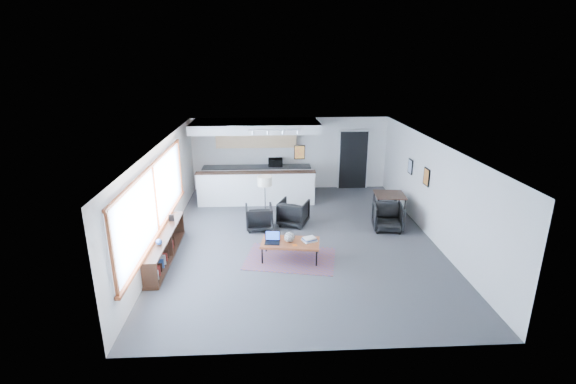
{
  "coord_description": "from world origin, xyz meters",
  "views": [
    {
      "loc": [
        -0.84,
        -10.22,
        4.67
      ],
      "look_at": [
        -0.29,
        0.4,
        1.18
      ],
      "focal_mm": 26.0,
      "sensor_mm": 36.0,
      "label": 1
    }
  ],
  "objects_px": {
    "armchair_right": "(293,211)",
    "dining_chair_far": "(384,209)",
    "dining_chair_near": "(388,218)",
    "book_stack": "(309,239)",
    "armchair_left": "(259,216)",
    "microwave": "(275,162)",
    "ceramic_pot": "(289,237)",
    "laptop": "(272,239)",
    "coffee_table": "(290,243)",
    "floor_lamp": "(265,183)",
    "dining_table": "(390,196)"
  },
  "relations": [
    {
      "from": "coffee_table",
      "to": "floor_lamp",
      "type": "height_order",
      "value": "floor_lamp"
    },
    {
      "from": "dining_chair_far",
      "to": "dining_chair_near",
      "type": "bearing_deg",
      "value": 93.95
    },
    {
      "from": "dining_chair_far",
      "to": "microwave",
      "type": "bearing_deg",
      "value": -28.7
    },
    {
      "from": "dining_chair_far",
      "to": "microwave",
      "type": "height_order",
      "value": "microwave"
    },
    {
      "from": "ceramic_pot",
      "to": "dining_chair_near",
      "type": "relative_size",
      "value": 0.37
    },
    {
      "from": "dining_table",
      "to": "microwave",
      "type": "xyz_separation_m",
      "value": [
        -3.35,
        2.74,
        0.43
      ]
    },
    {
      "from": "armchair_left",
      "to": "armchair_right",
      "type": "distance_m",
      "value": 1.02
    },
    {
      "from": "book_stack",
      "to": "dining_chair_near",
      "type": "height_order",
      "value": "dining_chair_near"
    },
    {
      "from": "coffee_table",
      "to": "dining_chair_near",
      "type": "height_order",
      "value": "dining_chair_near"
    },
    {
      "from": "book_stack",
      "to": "armchair_right",
      "type": "distance_m",
      "value": 2.16
    },
    {
      "from": "coffee_table",
      "to": "armchair_right",
      "type": "distance_m",
      "value": 2.17
    },
    {
      "from": "book_stack",
      "to": "laptop",
      "type": "bearing_deg",
      "value": -179.9
    },
    {
      "from": "armchair_right",
      "to": "dining_chair_far",
      "type": "xyz_separation_m",
      "value": [
        2.75,
        0.33,
        -0.1
      ]
    },
    {
      "from": "dining_table",
      "to": "microwave",
      "type": "bearing_deg",
      "value": 140.7
    },
    {
      "from": "dining_chair_near",
      "to": "dining_chair_far",
      "type": "height_order",
      "value": "dining_chair_near"
    },
    {
      "from": "floor_lamp",
      "to": "armchair_right",
      "type": "bearing_deg",
      "value": -5.56
    },
    {
      "from": "book_stack",
      "to": "floor_lamp",
      "type": "xyz_separation_m",
      "value": [
        -1.05,
        2.22,
        0.76
      ]
    },
    {
      "from": "book_stack",
      "to": "armchair_left",
      "type": "height_order",
      "value": "armchair_left"
    },
    {
      "from": "ceramic_pot",
      "to": "dining_chair_far",
      "type": "bearing_deg",
      "value": 39.9
    },
    {
      "from": "book_stack",
      "to": "floor_lamp",
      "type": "height_order",
      "value": "floor_lamp"
    },
    {
      "from": "dining_table",
      "to": "armchair_right",
      "type": "bearing_deg",
      "value": -171.69
    },
    {
      "from": "book_stack",
      "to": "armchair_left",
      "type": "distance_m",
      "value": 2.25
    },
    {
      "from": "coffee_table",
      "to": "microwave",
      "type": "height_order",
      "value": "microwave"
    },
    {
      "from": "armchair_left",
      "to": "dining_chair_near",
      "type": "distance_m",
      "value": 3.61
    },
    {
      "from": "floor_lamp",
      "to": "microwave",
      "type": "height_order",
      "value": "floor_lamp"
    },
    {
      "from": "laptop",
      "to": "ceramic_pot",
      "type": "height_order",
      "value": "same"
    },
    {
      "from": "microwave",
      "to": "coffee_table",
      "type": "bearing_deg",
      "value": -86.87
    },
    {
      "from": "coffee_table",
      "to": "dining_chair_near",
      "type": "bearing_deg",
      "value": 38.38
    },
    {
      "from": "book_stack",
      "to": "coffee_table",
      "type": "bearing_deg",
      "value": -178.18
    },
    {
      "from": "microwave",
      "to": "dining_table",
      "type": "bearing_deg",
      "value": -38.6
    },
    {
      "from": "armchair_right",
      "to": "floor_lamp",
      "type": "xyz_separation_m",
      "value": [
        -0.81,
        0.08,
        0.85
      ]
    },
    {
      "from": "book_stack",
      "to": "dining_table",
      "type": "relative_size",
      "value": 0.42
    },
    {
      "from": "armchair_right",
      "to": "floor_lamp",
      "type": "bearing_deg",
      "value": 16.0
    },
    {
      "from": "floor_lamp",
      "to": "ceramic_pot",
      "type": "bearing_deg",
      "value": -75.65
    },
    {
      "from": "coffee_table",
      "to": "laptop",
      "type": "xyz_separation_m",
      "value": [
        -0.43,
        0.01,
        0.11
      ]
    },
    {
      "from": "armchair_right",
      "to": "dining_chair_near",
      "type": "xyz_separation_m",
      "value": [
        2.61,
        -0.53,
        -0.05
      ]
    },
    {
      "from": "dining_chair_near",
      "to": "book_stack",
      "type": "bearing_deg",
      "value": -137.52
    },
    {
      "from": "laptop",
      "to": "coffee_table",
      "type": "bearing_deg",
      "value": 3.7
    },
    {
      "from": "armchair_left",
      "to": "book_stack",
      "type": "bearing_deg",
      "value": 119.45
    },
    {
      "from": "coffee_table",
      "to": "ceramic_pot",
      "type": "bearing_deg",
      "value": -149.03
    },
    {
      "from": "armchair_right",
      "to": "dining_chair_far",
      "type": "distance_m",
      "value": 2.77
    },
    {
      "from": "floor_lamp",
      "to": "dining_table",
      "type": "xyz_separation_m",
      "value": [
        3.72,
        0.35,
        -0.58
      ]
    },
    {
      "from": "book_stack",
      "to": "armchair_right",
      "type": "xyz_separation_m",
      "value": [
        -0.24,
        2.14,
        -0.1
      ]
    },
    {
      "from": "dining_chair_near",
      "to": "armchair_right",
      "type": "bearing_deg",
      "value": 176.84
    },
    {
      "from": "microwave",
      "to": "ceramic_pot",
      "type": "bearing_deg",
      "value": -87.13
    },
    {
      "from": "floor_lamp",
      "to": "coffee_table",
      "type": "bearing_deg",
      "value": -75.01
    },
    {
      "from": "armchair_right",
      "to": "microwave",
      "type": "relative_size",
      "value": 1.59
    },
    {
      "from": "coffee_table",
      "to": "microwave",
      "type": "bearing_deg",
      "value": 100.86
    },
    {
      "from": "coffee_table",
      "to": "armchair_right",
      "type": "bearing_deg",
      "value": 92.8
    },
    {
      "from": "book_stack",
      "to": "dining_table",
      "type": "bearing_deg",
      "value": 43.91
    }
  ]
}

